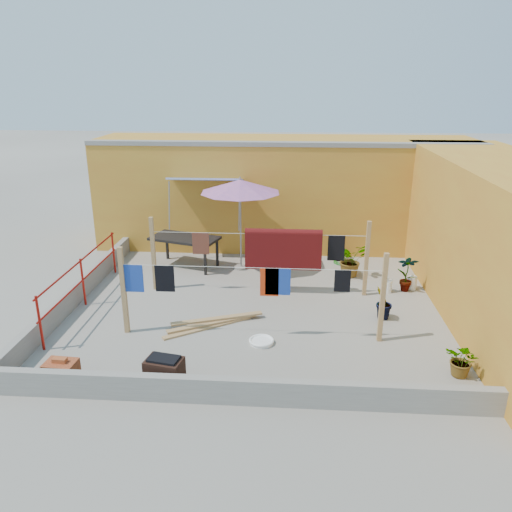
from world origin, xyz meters
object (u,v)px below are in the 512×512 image
object	(u,v)px
plant_back_a	(351,260)
water_jug_a	(412,283)
patio_umbrella	(240,187)
outdoor_table	(185,240)
white_basin	(261,341)
brazier	(165,372)
green_hose	(342,262)
brick_stack	(61,372)
water_jug_b	(387,286)

from	to	relation	value
plant_back_a	water_jug_a	bearing A→B (deg)	-28.59
patio_umbrella	water_jug_a	distance (m)	4.87
patio_umbrella	outdoor_table	xyz separation A→B (m)	(-1.52, 0.05, -1.47)
white_basin	water_jug_a	distance (m)	4.54
outdoor_table	water_jug_a	world-z (taller)	outdoor_table
outdoor_table	brazier	size ratio (longest dim) A/B	2.99
patio_umbrella	green_hose	distance (m)	3.57
white_basin	brazier	bearing A→B (deg)	-134.54
patio_umbrella	water_jug_a	size ratio (longest dim) A/B	6.87
patio_umbrella	green_hose	xyz separation A→B (m)	(2.74, 0.62, -2.20)
outdoor_table	brick_stack	bearing A→B (deg)	-99.68
white_basin	brick_stack	bearing A→B (deg)	-154.88
plant_back_a	brick_stack	bearing A→B (deg)	-135.60
outdoor_table	water_jug_a	xyz separation A→B (m)	(5.79, -1.13, -0.60)
brick_stack	brazier	distance (m)	1.76
plant_back_a	water_jug_b	bearing A→B (deg)	-52.23
patio_umbrella	green_hose	world-z (taller)	patio_umbrella
patio_umbrella	green_hose	bearing A→B (deg)	12.68
outdoor_table	brazier	bearing A→B (deg)	-81.81
white_basin	green_hose	xyz separation A→B (m)	(1.95, 4.63, -0.01)
patio_umbrella	outdoor_table	size ratio (longest dim) A/B	1.26
patio_umbrella	outdoor_table	bearing A→B (deg)	178.24
outdoor_table	brick_stack	xyz separation A→B (m)	(-0.95, -5.59, -0.56)
patio_umbrella	brazier	distance (m)	5.92
white_basin	water_jug_a	xyz separation A→B (m)	(3.48, 2.92, 0.11)
green_hose	water_jug_a	bearing A→B (deg)	-48.16
brick_stack	plant_back_a	xyz separation A→B (m)	(5.33, 5.22, 0.24)
brazier	water_jug_a	size ratio (longest dim) A/B	1.82
outdoor_table	water_jug_a	distance (m)	5.93
outdoor_table	plant_back_a	size ratio (longest dim) A/B	2.25
outdoor_table	brazier	world-z (taller)	outdoor_table
brazier	plant_back_a	bearing A→B (deg)	55.60
white_basin	water_jug_b	xyz separation A→B (m)	(2.85, 2.69, 0.11)
brazier	white_basin	world-z (taller)	brazier
outdoor_table	brick_stack	world-z (taller)	outdoor_table
water_jug_b	green_hose	size ratio (longest dim) A/B	0.76
plant_back_a	outdoor_table	bearing A→B (deg)	175.20
green_hose	brazier	bearing A→B (deg)	-119.29
brazier	plant_back_a	world-z (taller)	plant_back_a
outdoor_table	brazier	distance (m)	5.67
water_jug_a	brazier	bearing A→B (deg)	-138.21
water_jug_a	brick_stack	bearing A→B (deg)	-146.54
brick_stack	plant_back_a	world-z (taller)	plant_back_a
brick_stack	white_basin	xyz separation A→B (m)	(3.26, 1.53, -0.15)
outdoor_table	green_hose	world-z (taller)	outdoor_table
water_jug_a	outdoor_table	bearing A→B (deg)	168.91
water_jug_a	patio_umbrella	bearing A→B (deg)	165.71
patio_umbrella	outdoor_table	world-z (taller)	patio_umbrella
white_basin	water_jug_b	bearing A→B (deg)	43.30
white_basin	plant_back_a	size ratio (longest dim) A/B	0.56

